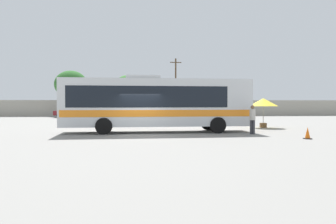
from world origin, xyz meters
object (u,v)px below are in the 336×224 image
parked_car_leftmost_maroon (70,112)px  parked_car_second_maroon (111,112)px  attendant_by_bus_door (252,118)px  utility_pole_near (176,86)px  vendor_umbrella_near_gate_yellow (263,103)px  parked_car_third_white (156,111)px  roadside_tree_midleft (129,88)px  coach_bus_silver_orange (155,102)px  roadside_tree_left (71,84)px  traffic_cone_on_apron (308,133)px

parked_car_leftmost_maroon → parked_car_second_maroon: size_ratio=0.97×
attendant_by_bus_door → utility_pole_near: 31.73m
vendor_umbrella_near_gate_yellow → utility_pole_near: size_ratio=0.26×
parked_car_leftmost_maroon → parked_car_second_maroon: (5.46, 0.47, 0.02)m
parked_car_third_white → roadside_tree_midleft: 8.29m
parked_car_second_maroon → roadside_tree_midleft: (2.20, 6.61, 3.50)m
parked_car_leftmost_maroon → parked_car_third_white: (11.77, 0.78, 0.04)m
attendant_by_bus_door → parked_car_third_white: size_ratio=0.44×
vendor_umbrella_near_gate_yellow → roadside_tree_midleft: 29.74m
parked_car_second_maroon → utility_pole_near: (9.56, 5.41, 3.85)m
coach_bus_silver_orange → roadside_tree_left: 32.61m
parked_car_second_maroon → roadside_tree_midleft: size_ratio=0.68×
vendor_umbrella_near_gate_yellow → parked_car_leftmost_maroon: size_ratio=0.56×
attendant_by_bus_door → roadside_tree_left: roadside_tree_left is taller
utility_pole_near → traffic_cone_on_apron: utility_pole_near is taller
coach_bus_silver_orange → roadside_tree_midleft: size_ratio=1.95×
vendor_umbrella_near_gate_yellow → parked_car_third_white: size_ratio=0.57×
parked_car_second_maroon → parked_car_third_white: 6.32m
parked_car_leftmost_maroon → roadside_tree_left: 7.74m
vendor_umbrella_near_gate_yellow → parked_car_leftmost_maroon: bearing=133.5°
utility_pole_near → roadside_tree_left: bearing=177.9°
roadside_tree_left → roadside_tree_midleft: 8.84m
roadside_tree_left → roadside_tree_midleft: size_ratio=1.09×
roadside_tree_midleft → utility_pole_near: bearing=-9.2°
parked_car_third_white → traffic_cone_on_apron: parked_car_third_white is taller
parked_car_leftmost_maroon → traffic_cone_on_apron: size_ratio=6.51×
vendor_umbrella_near_gate_yellow → parked_car_third_white: (-7.46, 21.00, -1.17)m
coach_bus_silver_orange → attendant_by_bus_door: (6.03, -1.75, -0.97)m
attendant_by_bus_door → parked_car_third_white: (-4.74, 26.38, -0.22)m
coach_bus_silver_orange → parked_car_second_maroon: bearing=101.7°
vendor_umbrella_near_gate_yellow → parked_car_second_maroon: size_ratio=0.54×
parked_car_second_maroon → coach_bus_silver_orange: bearing=-78.3°
utility_pole_near → parked_car_third_white: bearing=-122.5°
parked_car_third_white → roadside_tree_left: size_ratio=0.59×
coach_bus_silver_orange → parked_car_third_white: bearing=87.0°
coach_bus_silver_orange → utility_pole_near: size_ratio=1.40×
traffic_cone_on_apron → parked_car_leftmost_maroon: bearing=122.9°
traffic_cone_on_apron → parked_car_third_white: bearing=102.9°
coach_bus_silver_orange → traffic_cone_on_apron: size_ratio=19.41×
utility_pole_near → roadside_tree_midleft: (-7.36, 1.20, -0.35)m
traffic_cone_on_apron → coach_bus_silver_orange: bearing=149.3°
coach_bus_silver_orange → vendor_umbrella_near_gate_yellow: coach_bus_silver_orange is taller
attendant_by_bus_door → traffic_cone_on_apron: 3.69m
utility_pole_near → traffic_cone_on_apron: bearing=-84.2°
roadside_tree_midleft → traffic_cone_on_apron: 37.53m
parked_car_third_white → roadside_tree_midleft: bearing=123.1°
roadside_tree_left → utility_pole_near: bearing=-2.1°
coach_bus_silver_orange → attendant_by_bus_door: size_ratio=6.90×
parked_car_third_white → parked_car_leftmost_maroon: bearing=-176.2°
parked_car_second_maroon → vendor_umbrella_near_gate_yellow: bearing=-56.4°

